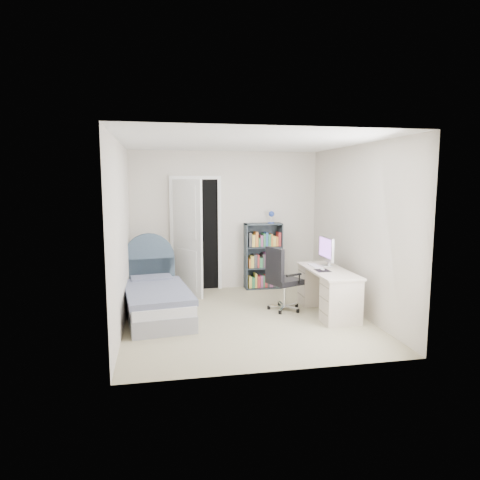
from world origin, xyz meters
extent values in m
cube|color=gray|center=(0.00, 0.00, -0.03)|extent=(3.40, 3.60, 0.05)
cube|color=white|center=(0.00, 0.00, 2.52)|extent=(3.40, 3.60, 0.05)
cube|color=beige|center=(0.00, 1.82, 1.25)|extent=(3.40, 0.05, 2.50)
cube|color=beige|center=(0.00, -1.82, 1.25)|extent=(3.40, 0.05, 2.50)
cube|color=beige|center=(-1.72, 0.00, 1.25)|extent=(0.05, 3.60, 2.50)
cube|color=beige|center=(1.72, 0.00, 1.25)|extent=(0.05, 3.60, 2.50)
cube|color=black|center=(-0.55, 1.80, 1.00)|extent=(0.80, 0.01, 2.00)
cube|color=white|center=(-0.98, 1.77, 1.00)|extent=(0.06, 0.06, 2.00)
cube|color=white|center=(-0.12, 1.77, 1.00)|extent=(0.06, 0.06, 2.00)
cube|color=white|center=(-0.55, 1.77, 2.03)|extent=(0.92, 0.06, 0.06)
cube|color=white|center=(-0.73, 1.44, 1.00)|extent=(0.47, 0.69, 2.00)
cube|color=gray|center=(-1.26, 0.28, 0.11)|extent=(1.06, 1.86, 0.23)
cube|color=silver|center=(-1.26, 0.28, 0.29)|extent=(1.04, 1.82, 0.14)
cube|color=slate|center=(-1.25, 0.19, 0.40)|extent=(1.06, 1.60, 0.09)
cube|color=slate|center=(-1.34, 0.91, 0.41)|extent=(0.67, 0.43, 0.11)
cube|color=#3B4C5C|center=(-1.38, 1.19, 0.35)|extent=(0.84, 0.16, 0.71)
cylinder|color=#3B4C5C|center=(-1.38, 1.19, 0.71)|extent=(0.84, 0.16, 0.84)
cylinder|color=tan|center=(-1.65, 1.28, 0.24)|extent=(0.04, 0.04, 0.49)
cylinder|color=tan|center=(-1.65, 1.61, 0.24)|extent=(0.04, 0.04, 0.49)
cylinder|color=tan|center=(-1.32, 1.28, 0.24)|extent=(0.04, 0.04, 0.49)
cylinder|color=tan|center=(-1.32, 1.61, 0.24)|extent=(0.04, 0.04, 0.49)
cube|color=tan|center=(-1.49, 1.45, 0.47)|extent=(0.39, 0.39, 0.03)
cube|color=tan|center=(-1.49, 1.45, 0.17)|extent=(0.35, 0.35, 0.02)
cube|color=#B24C33|center=(-1.54, 1.45, 0.50)|extent=(0.16, 0.21, 0.03)
cube|color=#3F598C|center=(-1.54, 1.45, 0.53)|extent=(0.15, 0.20, 0.03)
cube|color=#D8CC7F|center=(-1.54, 1.45, 0.56)|extent=(0.14, 0.20, 0.03)
cylinder|color=silver|center=(-0.80, 1.69, 0.01)|extent=(0.22, 0.22, 0.02)
cylinder|color=silver|center=(-0.80, 1.69, 0.76)|extent=(0.02, 0.02, 1.50)
sphere|color=silver|center=(-0.74, 1.65, 1.48)|extent=(0.09, 0.09, 0.09)
cube|color=#323D44|center=(0.34, 1.66, 0.60)|extent=(0.02, 0.29, 1.20)
cube|color=#323D44|center=(1.00, 1.66, 0.60)|extent=(0.02, 0.29, 1.20)
cube|color=#323D44|center=(0.67, 1.66, 1.19)|extent=(0.67, 0.29, 0.02)
cube|color=#323D44|center=(0.67, 1.66, 0.01)|extent=(0.67, 0.29, 0.02)
cube|color=#323D44|center=(0.67, 1.80, 0.60)|extent=(0.67, 0.01, 1.20)
cube|color=#323D44|center=(0.67, 1.66, 0.39)|extent=(0.63, 0.27, 0.02)
cube|color=#323D44|center=(0.67, 1.66, 0.77)|extent=(0.63, 0.27, 0.02)
cylinder|color=#233C98|center=(0.81, 1.66, 1.21)|extent=(0.12, 0.12, 0.02)
cylinder|color=silver|center=(0.81, 1.66, 1.29)|extent=(0.02, 0.02, 0.15)
sphere|color=#233C98|center=(0.81, 1.63, 1.38)|extent=(0.11, 0.11, 0.11)
cube|color=#D8BF4C|center=(0.41, 1.64, 0.13)|extent=(0.05, 0.20, 0.21)
cube|color=#337F4C|center=(0.47, 1.64, 0.12)|extent=(0.05, 0.20, 0.19)
cube|color=#D8BF4C|center=(0.52, 1.64, 0.16)|extent=(0.03, 0.20, 0.26)
cube|color=#B23333|center=(0.57, 1.64, 0.13)|extent=(0.06, 0.20, 0.21)
cube|color=#994C7F|center=(0.63, 1.64, 0.14)|extent=(0.04, 0.20, 0.21)
cube|color=#337F4C|center=(0.67, 1.64, 0.14)|extent=(0.02, 0.20, 0.22)
cube|color=#B23333|center=(0.71, 1.64, 0.14)|extent=(0.04, 0.20, 0.22)
cube|color=#3F3F3F|center=(0.75, 1.64, 0.14)|extent=(0.04, 0.20, 0.21)
cube|color=#994C7F|center=(0.81, 1.64, 0.14)|extent=(0.05, 0.20, 0.23)
cube|color=#3F3F3F|center=(0.87, 1.64, 0.12)|extent=(0.06, 0.20, 0.19)
cube|color=#337F4C|center=(0.92, 1.64, 0.13)|extent=(0.03, 0.20, 0.20)
cube|color=#337F4C|center=(0.96, 1.64, 0.15)|extent=(0.05, 0.20, 0.25)
cube|color=orange|center=(0.40, 1.64, 0.49)|extent=(0.03, 0.20, 0.16)
cube|color=#D8BF4C|center=(0.45, 1.64, 0.51)|extent=(0.05, 0.20, 0.21)
cube|color=#3F3F3F|center=(0.51, 1.64, 0.52)|extent=(0.06, 0.20, 0.24)
cube|color=#B23333|center=(0.56, 1.64, 0.52)|extent=(0.03, 0.20, 0.23)
cube|color=#337F4C|center=(0.61, 1.64, 0.49)|extent=(0.06, 0.20, 0.18)
cube|color=#3F3F3F|center=(0.66, 1.64, 0.52)|extent=(0.03, 0.20, 0.24)
cube|color=#994C7F|center=(0.71, 1.64, 0.54)|extent=(0.06, 0.20, 0.26)
cube|color=#3F3F3F|center=(0.77, 1.64, 0.51)|extent=(0.05, 0.20, 0.20)
cube|color=orange|center=(0.81, 1.64, 0.50)|extent=(0.04, 0.20, 0.20)
cube|color=#D8BF4C|center=(0.86, 1.64, 0.50)|extent=(0.05, 0.20, 0.19)
cube|color=orange|center=(0.91, 1.64, 0.49)|extent=(0.05, 0.20, 0.17)
cube|color=#337F4C|center=(0.97, 1.64, 0.53)|extent=(0.05, 0.20, 0.24)
cube|color=#3F3F3F|center=(0.41, 1.64, 0.92)|extent=(0.05, 0.20, 0.26)
cube|color=#D8BF4C|center=(0.47, 1.64, 0.90)|extent=(0.06, 0.20, 0.22)
cube|color=orange|center=(0.53, 1.64, 0.92)|extent=(0.05, 0.20, 0.26)
cube|color=#337F4C|center=(0.58, 1.64, 0.87)|extent=(0.03, 0.20, 0.16)
cube|color=#994C7F|center=(0.62, 1.64, 0.89)|extent=(0.04, 0.20, 0.20)
cube|color=#337F4C|center=(0.67, 1.64, 0.91)|extent=(0.04, 0.20, 0.23)
cube|color=#335999|center=(0.71, 1.64, 0.92)|extent=(0.04, 0.20, 0.25)
cube|color=#337F4C|center=(0.76, 1.64, 0.90)|extent=(0.05, 0.20, 0.22)
cube|color=orange|center=(0.81, 1.64, 0.90)|extent=(0.03, 0.20, 0.22)
cube|color=#D8BF4C|center=(0.86, 1.64, 0.88)|extent=(0.05, 0.20, 0.18)
cube|color=orange|center=(0.91, 1.64, 0.87)|extent=(0.04, 0.20, 0.17)
cube|color=#B23333|center=(0.95, 1.64, 0.91)|extent=(0.04, 0.20, 0.25)
cube|color=beige|center=(1.26, -0.01, 0.65)|extent=(0.54, 1.36, 0.03)
cube|color=beige|center=(1.26, -0.49, 0.32)|extent=(0.50, 0.36, 0.63)
cube|color=beige|center=(1.26, 0.47, 0.32)|extent=(0.50, 0.36, 0.63)
cube|color=silver|center=(1.35, 0.27, 0.67)|extent=(0.14, 0.14, 0.01)
cube|color=silver|center=(1.38, 0.27, 0.77)|extent=(0.03, 0.05, 0.20)
cube|color=silver|center=(1.33, 0.27, 0.93)|extent=(0.04, 0.51, 0.36)
cube|color=#AE60E9|center=(1.31, 0.27, 0.95)|extent=(0.00, 0.45, 0.29)
cube|color=white|center=(1.15, 0.27, 0.67)|extent=(0.12, 0.36, 0.02)
cube|color=black|center=(1.15, -0.05, 0.66)|extent=(0.20, 0.24, 0.00)
ellipsoid|color=white|center=(1.15, -0.05, 0.68)|extent=(0.05, 0.09, 0.03)
cube|color=silver|center=(0.79, 0.32, 0.05)|extent=(0.25, 0.13, 0.02)
cylinder|color=black|center=(0.90, 0.36, 0.03)|extent=(0.07, 0.07, 0.05)
cube|color=silver|center=(0.67, 0.39, 0.05)|extent=(0.05, 0.25, 0.02)
cylinder|color=black|center=(0.66, 0.51, 0.03)|extent=(0.07, 0.07, 0.05)
cube|color=silver|center=(0.56, 0.30, 0.05)|extent=(0.25, 0.10, 0.02)
cylinder|color=black|center=(0.44, 0.33, 0.03)|extent=(0.07, 0.07, 0.05)
cube|color=silver|center=(0.61, 0.17, 0.05)|extent=(0.16, 0.23, 0.02)
cylinder|color=black|center=(0.54, 0.07, 0.03)|extent=(0.07, 0.07, 0.05)
cube|color=silver|center=(0.75, 0.18, 0.05)|extent=(0.19, 0.22, 0.02)
cylinder|color=black|center=(0.83, 0.09, 0.03)|extent=(0.07, 0.07, 0.05)
cylinder|color=silver|center=(0.67, 0.27, 0.24)|extent=(0.06, 0.06, 0.38)
cube|color=black|center=(0.67, 0.27, 0.45)|extent=(0.56, 0.56, 0.08)
cube|color=black|center=(0.49, 0.20, 0.73)|extent=(0.20, 0.39, 0.49)
cube|color=black|center=(0.74, 0.05, 0.59)|extent=(0.26, 0.13, 0.03)
cube|color=black|center=(0.57, 0.48, 0.59)|extent=(0.26, 0.13, 0.03)
camera|label=1|loc=(-1.20, -5.88, 1.97)|focal=32.00mm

